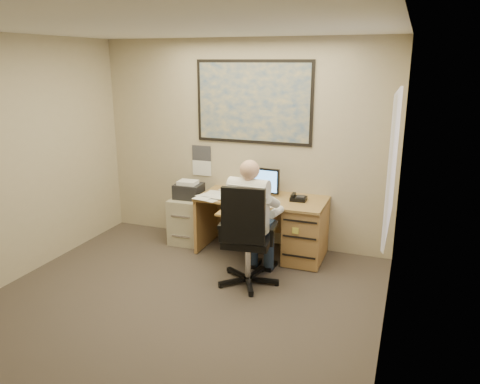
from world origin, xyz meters
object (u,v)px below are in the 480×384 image
(filing_cabinet, at_px, (190,215))
(person, at_px, (249,223))
(office_chair, at_px, (246,256))
(desk, at_px, (287,223))

(filing_cabinet, relative_size, person, 0.62)
(filing_cabinet, distance_m, office_chair, 1.52)
(desk, distance_m, person, 0.91)
(filing_cabinet, relative_size, office_chair, 0.74)
(person, bearing_deg, office_chair, -91.02)
(office_chair, xyz_separation_m, person, (0.01, 0.08, 0.36))
(desk, bearing_deg, filing_cabinet, 178.37)
(office_chair, height_order, person, person)
(desk, relative_size, person, 1.14)
(office_chair, bearing_deg, person, 78.55)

